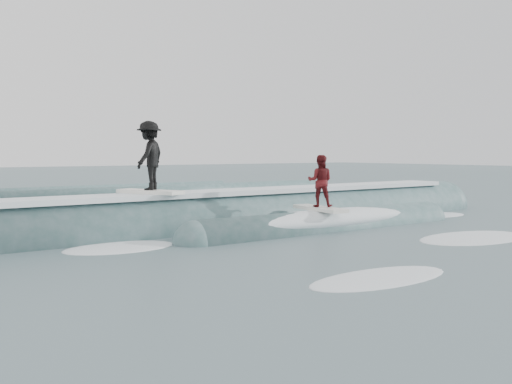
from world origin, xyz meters
TOP-DOWN VIEW (x-y plane):
  - ground at (0.00, 0.00)m, footprint 160.00×160.00m
  - breaking_wave at (0.33, 2.81)m, footprint 22.20×3.83m
  - surfer_black at (-2.88, 3.21)m, footprint 1.38×2.05m
  - surfer_red at (1.41, 1.01)m, footprint 0.91×2.05m
  - whitewater at (1.68, -1.82)m, footprint 14.69×8.47m
  - far_swells at (-0.32, 17.65)m, footprint 35.19×8.65m

SIDE VIEW (x-z plane):
  - ground at x=0.00m, z-range 0.00..0.00m
  - whitewater at x=1.68m, z-range -0.05..0.05m
  - far_swells at x=-0.32m, z-range -0.40..0.40m
  - breaking_wave at x=0.33m, z-range -1.01..1.09m
  - surfer_red at x=1.41m, z-range 0.51..2.10m
  - surfer_black at x=-2.88m, z-range 1.11..3.09m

